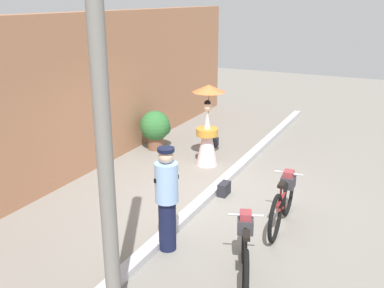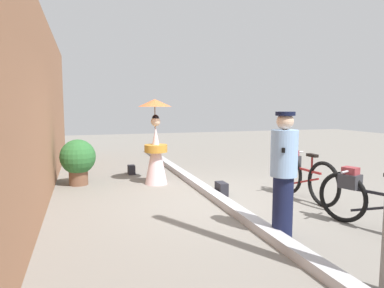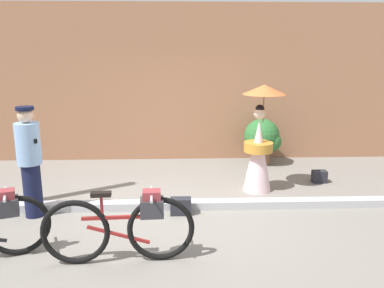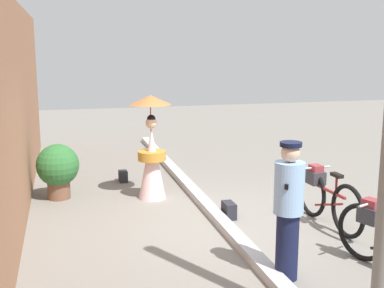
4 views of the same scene
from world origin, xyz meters
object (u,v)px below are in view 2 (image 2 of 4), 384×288
(bicycle_near_officer, at_px, (373,199))
(backpack_on_pavement, at_px, (222,189))
(backpack_spare, at_px, (132,170))
(bicycle_far_side, at_px, (303,175))
(person_with_parasol, at_px, (156,144))
(person_officer, at_px, (284,171))
(potted_plant_by_door, at_px, (79,159))

(bicycle_near_officer, xyz_separation_m, backpack_on_pavement, (2.31, 1.25, -0.30))
(backpack_on_pavement, xyz_separation_m, backpack_spare, (2.56, 1.35, -0.02))
(bicycle_far_side, height_order, person_with_parasol, person_with_parasol)
(person_with_parasol, height_order, backpack_on_pavement, person_with_parasol)
(backpack_on_pavement, bearing_deg, bicycle_near_officer, -151.60)
(person_officer, relative_size, person_with_parasol, 0.89)
(potted_plant_by_door, bearing_deg, person_with_parasol, -104.81)
(bicycle_far_side, relative_size, backpack_on_pavement, 5.64)
(bicycle_near_officer, height_order, potted_plant_by_door, potted_plant_by_door)
(potted_plant_by_door, bearing_deg, bicycle_far_side, -121.91)
(bicycle_far_side, height_order, person_officer, person_officer)
(bicycle_far_side, xyz_separation_m, backpack_on_pavement, (0.65, 1.31, -0.31))
(potted_plant_by_door, xyz_separation_m, backpack_spare, (0.80, -1.22, -0.44))
(potted_plant_by_door, height_order, backpack_spare, potted_plant_by_door)
(bicycle_near_officer, distance_m, person_with_parasol, 4.30)
(bicycle_near_officer, distance_m, backpack_on_pavement, 2.64)
(potted_plant_by_door, xyz_separation_m, backpack_on_pavement, (-1.76, -2.57, -0.42))
(bicycle_far_side, xyz_separation_m, person_officer, (-1.49, 1.34, 0.41))
(bicycle_near_officer, xyz_separation_m, bicycle_far_side, (1.66, -0.06, 0.01))
(person_with_parasol, bearing_deg, backpack_on_pavement, -143.82)
(bicycle_near_officer, height_order, person_with_parasol, person_with_parasol)
(bicycle_far_side, relative_size, person_with_parasol, 0.95)
(person_with_parasol, distance_m, potted_plant_by_door, 1.67)
(person_officer, distance_m, backpack_spare, 4.94)
(person_with_parasol, xyz_separation_m, backpack_on_pavement, (-1.34, -0.98, -0.74))
(person_officer, bearing_deg, person_with_parasol, 15.22)
(person_with_parasol, bearing_deg, bicycle_near_officer, -148.58)
(potted_plant_by_door, distance_m, backpack_on_pavement, 3.14)
(potted_plant_by_door, bearing_deg, bicycle_near_officer, -136.85)
(bicycle_near_officer, distance_m, person_officer, 1.36)
(bicycle_far_side, distance_m, backpack_on_pavement, 1.49)
(backpack_spare, bearing_deg, person_with_parasol, -163.34)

